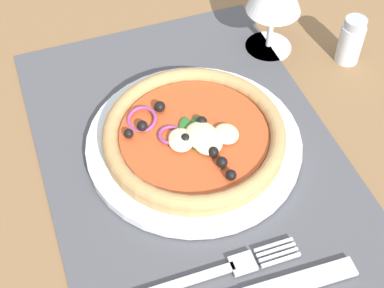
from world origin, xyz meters
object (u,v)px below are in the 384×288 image
at_px(plate, 194,144).
at_px(fork, 224,269).
at_px(pepper_shaker, 351,41).
at_px(pizza, 194,135).

distance_m(plate, fork, 0.16).
height_order(plate, pepper_shaker, pepper_shaker).
height_order(plate, fork, plate).
bearing_deg(pepper_shaker, pizza, -72.59).
bearing_deg(fork, plate, 81.46).
height_order(pizza, pepper_shaker, pepper_shaker).
bearing_deg(pepper_shaker, fork, -49.15).
xyz_separation_m(plate, pepper_shaker, (-0.08, 0.25, 0.02)).
distance_m(plate, pizza, 0.02).
relative_size(fork, pepper_shaker, 2.69).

